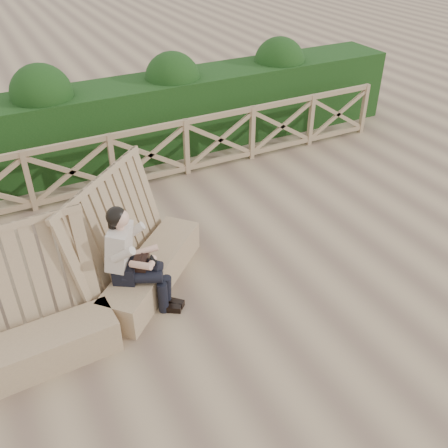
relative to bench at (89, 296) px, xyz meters
name	(u,v)px	position (x,y,z in m)	size (l,w,h in m)	color
ground	(245,291)	(1.97, -0.43, -0.39)	(60.00, 60.00, 0.00)	brown
bench	(89,296)	(0.00, 0.00, 0.00)	(3.75, 2.09, 1.57)	#86694C
woman	(131,256)	(0.59, 0.02, 0.38)	(0.92, 0.80, 1.48)	black
guardrail	(150,155)	(1.97, 3.07, 0.16)	(10.10, 0.09, 1.10)	#917654
hedge	(128,122)	(1.97, 4.27, 0.36)	(12.00, 1.20, 1.50)	black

